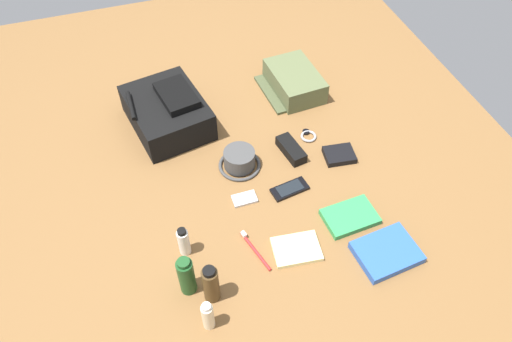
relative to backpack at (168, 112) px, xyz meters
name	(u,v)px	position (x,y,z in m)	size (l,w,h in m)	color
ground_plane	(256,180)	(-0.37, -0.24, -0.08)	(2.64, 2.02, 0.02)	brown
backpack	(168,112)	(0.00, 0.00, 0.00)	(0.39, 0.33, 0.15)	black
toiletry_pouch	(294,82)	(0.04, -0.54, -0.02)	(0.28, 0.24, 0.09)	#56603D
bucket_hat	(239,160)	(-0.30, -0.20, -0.03)	(0.16, 0.16, 0.07)	#414141
lotion_bottle	(208,316)	(-0.85, 0.06, -0.01)	(0.03, 0.03, 0.12)	beige
cologne_bottle	(211,284)	(-0.77, 0.03, 0.01)	(0.05, 0.05, 0.16)	#473319
shampoo_bottle	(186,276)	(-0.72, 0.09, 0.01)	(0.05, 0.05, 0.16)	#19471E
toothpaste_tube	(184,242)	(-0.59, 0.07, -0.01)	(0.04, 0.04, 0.12)	white
paperback_novel	(387,253)	(-0.80, -0.53, -0.05)	(0.17, 0.21, 0.03)	blue
travel_guidebook	(350,217)	(-0.64, -0.48, -0.06)	(0.13, 0.18, 0.02)	#2D934C
cell_phone	(290,189)	(-0.46, -0.33, -0.06)	(0.08, 0.14, 0.01)	black
media_player	(245,199)	(-0.45, -0.17, -0.06)	(0.05, 0.08, 0.01)	#B7B7BC
wristwatch	(308,136)	(-0.24, -0.50, -0.06)	(0.07, 0.06, 0.01)	#99999E
toothbrush	(254,248)	(-0.65, -0.14, -0.06)	(0.16, 0.05, 0.02)	red
wallet	(339,155)	(-0.37, -0.57, -0.05)	(0.09, 0.11, 0.02)	black
notepad	(296,249)	(-0.70, -0.27, -0.06)	(0.11, 0.15, 0.02)	beige
sunglasses_case	(291,149)	(-0.30, -0.40, -0.05)	(0.14, 0.06, 0.04)	black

